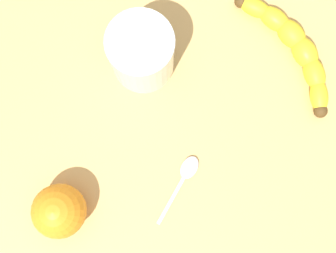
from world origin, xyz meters
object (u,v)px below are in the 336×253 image
(smoothie_glass, at_px, (142,54))
(orange_fruit, at_px, (59,211))
(teaspoon, at_px, (187,172))
(banana, at_px, (293,47))

(smoothie_glass, relative_size, orange_fruit, 1.39)
(smoothie_glass, bearing_deg, teaspoon, -162.31)
(banana, relative_size, smoothie_glass, 1.88)
(banana, bearing_deg, teaspoon, 105.59)
(banana, distance_m, teaspoon, 0.25)
(teaspoon, bearing_deg, banana, -11.17)
(orange_fruit, bearing_deg, smoothie_glass, -31.14)
(orange_fruit, height_order, teaspoon, orange_fruit)
(smoothie_glass, height_order, orange_fruit, smoothie_glass)
(smoothie_glass, bearing_deg, orange_fruit, 148.86)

